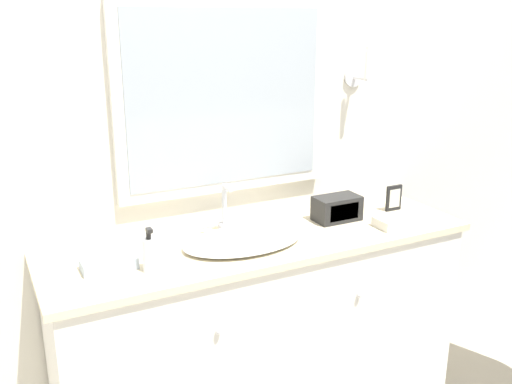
{
  "coord_description": "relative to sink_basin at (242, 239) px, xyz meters",
  "views": [
    {
      "loc": [
        -1.0,
        -1.65,
        1.72
      ],
      "look_at": [
        -0.03,
        0.28,
        1.06
      ],
      "focal_mm": 40.0,
      "sensor_mm": 36.0,
      "label": 1
    }
  ],
  "objects": [
    {
      "name": "hand_towel_near_sink",
      "position": [
        0.67,
        -0.12,
        0.0
      ],
      "size": [
        0.16,
        0.11,
        0.04
      ],
      "color": "silver",
      "rests_on": "vanity_counter"
    },
    {
      "name": "soap_bottle",
      "position": [
        -0.4,
        -0.09,
        0.05
      ],
      "size": [
        0.05,
        0.05,
        0.17
      ],
      "color": "white",
      "rests_on": "vanity_counter"
    },
    {
      "name": "hand_towel_far_corner",
      "position": [
        -0.53,
        0.0,
        0.0
      ],
      "size": [
        0.19,
        0.1,
        0.04
      ],
      "color": "#A8B7C6",
      "rests_on": "vanity_counter"
    },
    {
      "name": "sink_basin",
      "position": [
        0.0,
        0.0,
        0.0
      ],
      "size": [
        0.49,
        0.36,
        0.21
      ],
      "color": "white",
      "rests_on": "vanity_counter"
    },
    {
      "name": "vanity_counter",
      "position": [
        0.1,
        0.02,
        -0.45
      ],
      "size": [
        1.77,
        0.53,
        0.86
      ],
      "color": "silver",
      "rests_on": "ground_plane"
    },
    {
      "name": "picture_frame",
      "position": [
        0.8,
        0.05,
        0.04
      ],
      "size": [
        0.08,
        0.01,
        0.12
      ],
      "color": "black",
      "rests_on": "vanity_counter"
    },
    {
      "name": "appliance_box",
      "position": [
        0.49,
        0.06,
        0.04
      ],
      "size": [
        0.2,
        0.12,
        0.11
      ],
      "color": "black",
      "rests_on": "vanity_counter"
    },
    {
      "name": "wall_back",
      "position": [
        0.1,
        0.31,
        0.4
      ],
      "size": [
        8.0,
        0.18,
        2.55
      ],
      "color": "silver",
      "rests_on": "ground_plane"
    }
  ]
}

